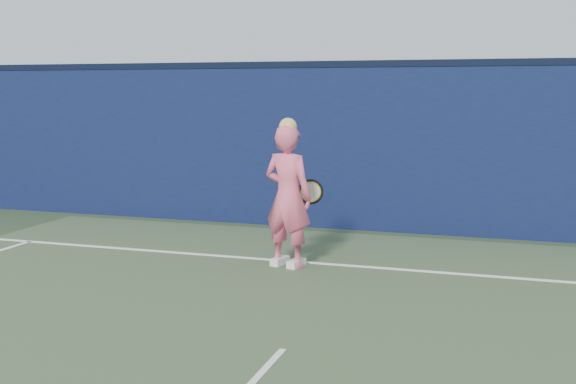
% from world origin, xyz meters
% --- Properties ---
extents(backstop_wall, '(24.00, 0.40, 2.50)m').
position_xyz_m(backstop_wall, '(0.00, 6.50, 1.25)').
color(backstop_wall, '#0D133C').
rests_on(backstop_wall, ground).
extents(wall_cap, '(24.00, 0.42, 0.10)m').
position_xyz_m(wall_cap, '(0.00, 6.50, 2.55)').
color(wall_cap, black).
rests_on(wall_cap, backstop_wall).
extents(player, '(0.72, 0.56, 1.83)m').
position_xyz_m(player, '(-0.85, 3.78, 0.88)').
color(player, '#EE5C7C').
rests_on(player, ground).
extents(racket, '(0.61, 0.13, 0.33)m').
position_xyz_m(racket, '(-0.72, 4.23, 0.87)').
color(racket, black).
rests_on(racket, ground).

